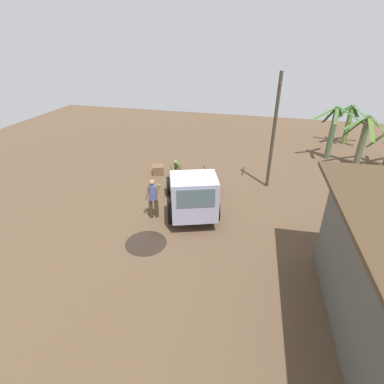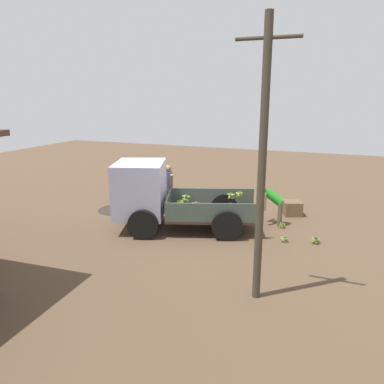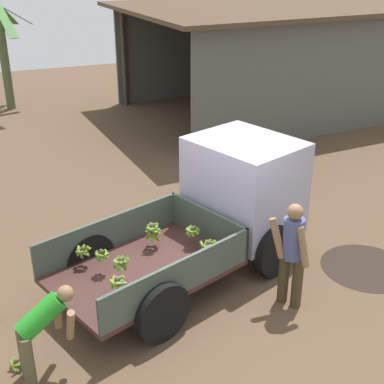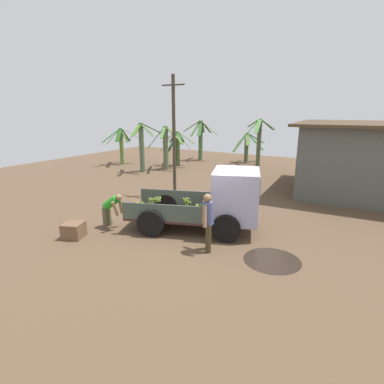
# 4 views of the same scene
# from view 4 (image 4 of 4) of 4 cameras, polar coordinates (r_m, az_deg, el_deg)

# --- Properties ---
(ground) EXTENTS (36.00, 36.00, 0.00)m
(ground) POSITION_cam_4_polar(r_m,az_deg,el_deg) (10.19, 3.07, -7.50)
(ground) COLOR brown
(mud_patch_0) EXTENTS (1.55, 1.55, 0.01)m
(mud_patch_0) POSITION_cam_4_polar(r_m,az_deg,el_deg) (8.64, 14.99, -12.45)
(mud_patch_0) COLOR black
(mud_patch_0) RESTS_ON ground
(cargo_truck) EXTENTS (4.67, 3.13, 2.09)m
(cargo_truck) POSITION_cam_4_polar(r_m,az_deg,el_deg) (9.98, 5.93, -1.41)
(cargo_truck) COLOR #402520
(cargo_truck) RESTS_ON ground
(utility_pole) EXTENTS (1.18, 0.16, 5.48)m
(utility_pole) POSITION_cam_4_polar(r_m,az_deg,el_deg) (14.04, -3.45, 10.74)
(utility_pole) COLOR #40372B
(utility_pole) RESTS_ON ground
(banana_palm_0) EXTENTS (2.91, 2.28, 3.16)m
(banana_palm_0) POSITION_cam_4_polar(r_m,az_deg,el_deg) (24.35, 1.64, 10.02)
(banana_palm_0) COLOR #4B6D3E
(banana_palm_0) RESTS_ON ground
(banana_palm_1) EXTENTS (2.14, 2.83, 3.17)m
(banana_palm_1) POSITION_cam_4_polar(r_m,az_deg,el_deg) (19.83, -9.54, 8.54)
(banana_palm_1) COLOR #4E6545
(banana_palm_1) RESTS_ON ground
(banana_palm_2) EXTENTS (2.74, 2.24, 2.48)m
(banana_palm_2) POSITION_cam_4_polar(r_m,az_deg,el_deg) (21.89, -2.85, 8.46)
(banana_palm_2) COLOR #3F5B2D
(banana_palm_2) RESTS_ON ground
(banana_palm_3) EXTENTS (2.36, 2.37, 2.94)m
(banana_palm_3) POSITION_cam_4_polar(r_m,az_deg,el_deg) (20.54, -5.02, 8.53)
(banana_palm_3) COLOR #5A6546
(banana_palm_3) RESTS_ON ground
(banana_palm_4) EXTENTS (2.06, 2.91, 2.66)m
(banana_palm_4) POSITION_cam_4_polar(r_m,az_deg,el_deg) (23.11, -13.30, 8.76)
(banana_palm_4) COLOR olive
(banana_palm_4) RESTS_ON ground
(banana_palm_5) EXTENTS (2.14, 2.91, 3.39)m
(banana_palm_5) POSITION_cam_4_polar(r_m,az_deg,el_deg) (21.27, 12.62, 9.20)
(banana_palm_5) COLOR #4B5935
(banana_palm_5) RESTS_ON ground
(banana_palm_6) EXTENTS (2.23, 2.54, 2.26)m
(banana_palm_6) POSITION_cam_4_polar(r_m,az_deg,el_deg) (23.72, 10.39, 8.49)
(banana_palm_6) COLOR #51623C
(banana_palm_6) RESTS_ON ground
(person_foreground_visitor) EXTENTS (0.54, 0.65, 1.72)m
(person_foreground_visitor) POSITION_cam_4_polar(r_m,az_deg,el_deg) (8.52, 3.00, -5.31)
(person_foreground_visitor) COLOR #3E341E
(person_foreground_visitor) RESTS_ON ground
(person_worker_loading) EXTENTS (0.76, 0.61, 1.24)m
(person_worker_loading) POSITION_cam_4_polar(r_m,az_deg,el_deg) (10.62, -15.16, -2.81)
(person_worker_loading) COLOR brown
(person_worker_loading) RESTS_ON ground
(banana_bunch_on_ground_0) EXTENTS (0.26, 0.26, 0.20)m
(banana_bunch_on_ground_0) POSITION_cam_4_polar(r_m,az_deg,el_deg) (12.56, -15.70, -3.07)
(banana_bunch_on_ground_0) COLOR #403A2A
(banana_bunch_on_ground_0) RESTS_ON ground
(banana_bunch_on_ground_1) EXTENTS (0.24, 0.22, 0.17)m
(banana_bunch_on_ground_1) POSITION_cam_4_polar(r_m,az_deg,el_deg) (12.14, -12.28, -3.57)
(banana_bunch_on_ground_1) COLOR brown
(banana_bunch_on_ground_1) RESTS_ON ground
(banana_bunch_on_ground_2) EXTENTS (0.22, 0.22, 0.18)m
(banana_bunch_on_ground_2) POSITION_cam_4_polar(r_m,az_deg,el_deg) (11.23, -15.28, -5.31)
(banana_bunch_on_ground_2) COLOR brown
(banana_bunch_on_ground_2) RESTS_ON ground
(wooden_crate_0) EXTENTS (0.77, 0.77, 0.49)m
(wooden_crate_0) POSITION_cam_4_polar(r_m,az_deg,el_deg) (10.36, -21.61, -6.77)
(wooden_crate_0) COLOR brown
(wooden_crate_0) RESTS_ON ground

